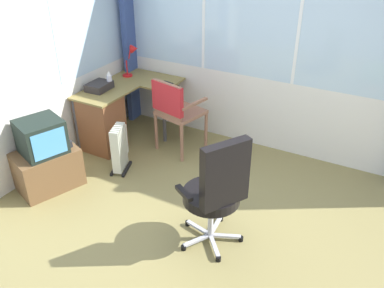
% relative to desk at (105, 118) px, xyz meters
% --- Properties ---
extents(ground, '(4.83, 5.61, 0.06)m').
position_rel_desk_xyz_m(ground, '(-0.95, -2.01, -0.42)').
color(ground, olive).
extents(north_window_panel, '(3.83, 0.07, 2.67)m').
position_rel_desk_xyz_m(north_window_panel, '(-0.95, 0.33, 0.94)').
color(north_window_panel, silver).
rests_on(north_window_panel, ground).
extents(east_window_panel, '(0.07, 4.61, 2.67)m').
position_rel_desk_xyz_m(east_window_panel, '(1.00, -2.01, 0.94)').
color(east_window_panel, silver).
rests_on(east_window_panel, ground).
extents(curtain_corner, '(0.25, 0.08, 2.57)m').
position_rel_desk_xyz_m(curtain_corner, '(0.87, 0.20, 0.89)').
color(curtain_corner, '#384E87').
rests_on(curtain_corner, ground).
extents(desk, '(1.25, 0.89, 0.72)m').
position_rel_desk_xyz_m(desk, '(0.00, 0.00, 0.00)').
color(desk, olive).
rests_on(desk, ground).
extents(desk_lamp, '(0.23, 0.20, 0.41)m').
position_rel_desk_xyz_m(desk_lamp, '(0.71, 0.04, 0.60)').
color(desk_lamp, red).
rests_on(desk_lamp, desk).
extents(tv_remote, '(0.07, 0.16, 0.02)m').
position_rel_desk_xyz_m(tv_remote, '(0.65, -0.52, 0.34)').
color(tv_remote, black).
rests_on(tv_remote, desk).
extents(spray_bottle, '(0.06, 0.06, 0.22)m').
position_rel_desk_xyz_m(spray_bottle, '(0.19, 0.03, 0.43)').
color(spray_bottle, silver).
rests_on(spray_bottle, desk).
extents(paper_tray, '(0.31, 0.24, 0.09)m').
position_rel_desk_xyz_m(paper_tray, '(0.08, 0.11, 0.38)').
color(paper_tray, '#2C2727').
rests_on(paper_tray, desk).
extents(wooden_armchair, '(0.59, 0.58, 0.94)m').
position_rel_desk_xyz_m(wooden_armchair, '(0.30, -0.82, 0.22)').
color(wooden_armchair, '#97664D').
rests_on(wooden_armchair, ground).
extents(office_chair, '(0.62, 0.60, 1.10)m').
position_rel_desk_xyz_m(office_chair, '(-0.94, -1.98, 0.23)').
color(office_chair, '#B7B7BF').
rests_on(office_chair, ground).
extents(tv_on_stand, '(0.75, 0.63, 0.80)m').
position_rel_desk_xyz_m(tv_on_stand, '(-0.99, -0.01, -0.04)').
color(tv_on_stand, brown).
rests_on(tv_on_stand, ground).
extents(space_heater, '(0.37, 0.27, 0.55)m').
position_rel_desk_xyz_m(space_heater, '(-0.33, -0.47, -0.11)').
color(space_heater, silver).
rests_on(space_heater, ground).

